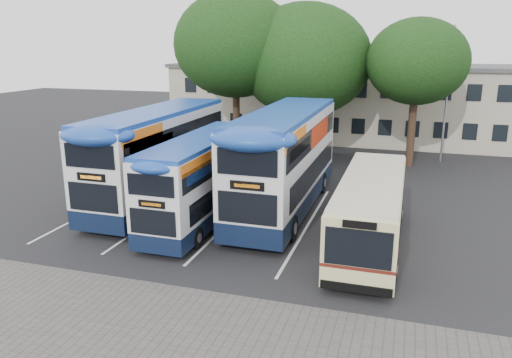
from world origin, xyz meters
The scene contains 12 objects.
ground centered at (0.00, 0.00, 0.00)m, with size 120.00×120.00×0.00m, color black.
paving_strip centered at (-2.00, -5.00, 0.01)m, with size 40.00×6.00×0.01m, color #595654.
bay_lines centered at (-3.75, 5.00, 0.01)m, with size 14.12×11.00×0.01m.
depot_building centered at (0.00, 26.99, 3.15)m, with size 32.40×8.40×6.20m.
lamp_post centered at (6.00, 19.97, 5.08)m, with size 0.25×1.05×9.06m.
tree_left centered at (-8.20, 18.00, 7.79)m, with size 8.58×8.58×11.45m.
tree_mid centered at (-3.46, 18.97, 6.76)m, with size 9.15×9.15×10.65m.
tree_right centered at (3.92, 18.14, 6.76)m, with size 6.42×6.42×9.52m.
bus_dd_left centered at (-8.27, 6.38, 2.60)m, with size 2.75×11.33×4.72m.
bus_dd_mid centered at (-5.00, 4.31, 2.15)m, with size 2.27×9.35×3.89m.
bus_dd_right centered at (-1.81, 6.96, 2.69)m, with size 2.84×11.71×4.88m.
bus_single centered at (2.55, 3.66, 1.61)m, with size 2.42×9.53×2.84m.
Camera 1 is at (3.77, -15.79, 7.97)m, focal length 35.00 mm.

